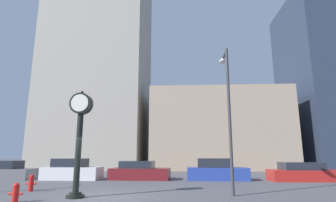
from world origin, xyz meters
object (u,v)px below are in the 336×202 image
(car_white, at_px, (72,171))
(street_lamp_right, at_px, (227,97))
(car_grey, at_px, (6,172))
(car_maroon, at_px, (139,172))
(fire_hydrant_near, at_px, (31,183))
(car_blue, at_px, (217,171))
(car_red, at_px, (304,173))
(fire_hydrant_far, at_px, (16,192))
(street_clock, at_px, (80,130))

(car_white, distance_m, street_lamp_right, 12.86)
(car_grey, xyz_separation_m, car_maroon, (9.77, 0.46, -0.00))
(car_maroon, relative_size, fire_hydrant_near, 5.46)
(car_maroon, distance_m, street_lamp_right, 9.72)
(fire_hydrant_near, bearing_deg, car_blue, 32.60)
(car_grey, distance_m, fire_hydrant_near, 8.13)
(car_white, relative_size, car_blue, 0.96)
(car_white, xyz_separation_m, street_lamp_right, (10.20, -6.82, 3.84))
(car_red, height_order, fire_hydrant_far, car_red)
(car_white, relative_size, fire_hydrant_near, 5.14)
(car_white, distance_m, car_blue, 10.44)
(fire_hydrant_near, height_order, street_lamp_right, street_lamp_right)
(street_lamp_right, bearing_deg, car_grey, 156.11)
(car_grey, height_order, street_lamp_right, street_lamp_right)
(car_red, relative_size, street_lamp_right, 0.71)
(car_maroon, distance_m, fire_hydrant_near, 7.81)
(car_grey, height_order, car_red, car_grey)
(car_white, xyz_separation_m, car_blue, (10.44, 0.13, 0.00))
(car_blue, height_order, car_red, car_blue)
(fire_hydrant_near, xyz_separation_m, fire_hydrant_far, (1.16, -3.03, -0.04))
(car_white, bearing_deg, car_grey, -176.85)
(car_blue, distance_m, street_lamp_right, 7.94)
(car_grey, height_order, car_maroon, car_grey)
(car_white, height_order, street_lamp_right, street_lamp_right)
(car_grey, bearing_deg, fire_hydrant_near, -51.08)
(car_maroon, bearing_deg, car_red, 0.58)
(car_white, xyz_separation_m, car_red, (16.38, -0.17, -0.10))
(car_blue, bearing_deg, street_clock, -128.40)
(street_lamp_right, bearing_deg, fire_hydrant_near, 176.23)
(car_blue, bearing_deg, street_lamp_right, -90.15)
(street_clock, height_order, car_blue, street_clock)
(fire_hydrant_near, bearing_deg, car_maroon, 56.39)
(car_grey, relative_size, car_blue, 0.91)
(car_maroon, relative_size, car_blue, 1.02)
(car_blue, height_order, fire_hydrant_near, car_blue)
(car_maroon, relative_size, car_red, 0.91)
(car_maroon, bearing_deg, street_lamp_right, -50.36)
(street_clock, relative_size, car_white, 1.11)
(car_blue, height_order, fire_hydrant_far, car_blue)
(car_maroon, relative_size, street_lamp_right, 0.65)
(car_blue, xyz_separation_m, fire_hydrant_near, (-9.87, -6.31, -0.22))
(fire_hydrant_near, relative_size, fire_hydrant_far, 1.12)
(street_clock, distance_m, car_grey, 11.75)
(car_maroon, height_order, street_lamp_right, street_lamp_right)
(car_blue, relative_size, car_red, 0.90)
(car_grey, bearing_deg, car_white, -1.42)
(street_clock, relative_size, car_red, 0.95)
(street_clock, relative_size, street_lamp_right, 0.67)
(car_white, relative_size, car_maroon, 0.94)
(car_maroon, distance_m, car_blue, 5.55)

